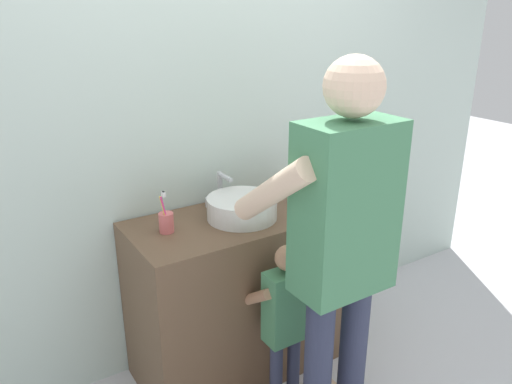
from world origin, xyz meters
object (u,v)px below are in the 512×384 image
child_toddler (285,315)px  adult_parent (341,233)px  toothbrush_cup (166,221)px  soap_bottle (293,192)px

child_toddler → adult_parent: (0.08, -0.26, 0.51)m
toothbrush_cup → adult_parent: adult_parent is taller
child_toddler → adult_parent: bearing=-73.7°
child_toddler → toothbrush_cup: bearing=131.7°
toothbrush_cup → child_toddler: 0.71m
soap_bottle → toothbrush_cup: bearing=177.5°
toothbrush_cup → soap_bottle: bearing=-2.5°
toothbrush_cup → child_toddler: size_ratio=0.23×
soap_bottle → adult_parent: size_ratio=0.10×
soap_bottle → child_toddler: size_ratio=0.18×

